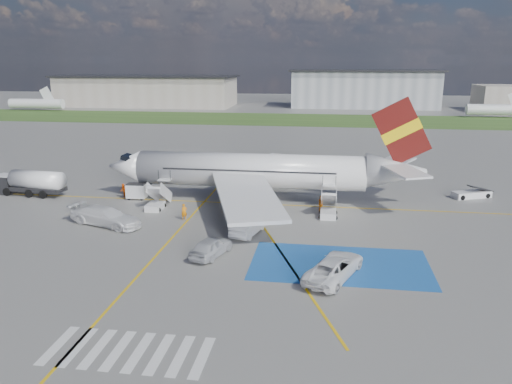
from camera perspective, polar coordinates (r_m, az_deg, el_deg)
ground at (r=44.90m, az=-3.45°, el=-5.56°), size 400.00×400.00×0.00m
grass_strip at (r=137.34m, az=4.68°, el=8.26°), size 400.00×30.00×0.01m
taxiway_line_main at (r=56.11m, az=-0.97°, el=-1.33°), size 120.00×0.20×0.01m
taxiway_line_cross at (r=37.48m, az=-14.26°, el=-10.29°), size 0.20×60.00×0.01m
taxiway_line_diag at (r=56.11m, az=-0.97°, el=-1.33°), size 20.71×56.45×0.01m
staging_box at (r=40.34m, az=9.55°, el=-8.17°), size 14.00×8.00×0.01m
crosswalk at (r=29.87m, az=-14.36°, el=-17.21°), size 9.00×4.00×0.01m
terminal_west at (r=182.97m, az=-12.30°, el=11.18°), size 60.00×22.00×10.00m
terminal_centre at (r=176.79m, az=12.22°, el=11.39°), size 48.00×18.00×12.00m
airliner at (r=56.97m, az=0.84°, el=2.44°), size 36.81×32.95×11.92m
airstairs_fwd at (r=55.19m, az=-11.31°, el=-1.23°), size 1.90×5.20×3.60m
airstairs_aft at (r=52.08m, az=8.26°, el=-2.06°), size 1.90×5.20×3.60m
fuel_tanker at (r=65.30m, az=-24.44°, el=0.78°), size 8.97×3.27×3.00m
gpu_cart at (r=59.45m, az=-13.48°, el=0.01°), size 2.26×1.52×1.84m
belt_loader at (r=63.75m, az=23.42°, el=-0.26°), size 5.01×3.24×1.46m
car_silver_a at (r=41.32m, az=-5.16°, el=-6.26°), size 3.18×5.03×1.59m
car_silver_b at (r=46.22m, az=-0.87°, el=-3.82°), size 2.97×5.41×1.69m
van_white_a at (r=37.76m, az=8.99°, el=-8.09°), size 4.41×6.08×2.07m
van_white_b at (r=50.79m, az=-16.86°, el=-2.34°), size 6.50×4.30×2.36m
crew_fwd at (r=50.83m, az=-8.21°, el=-2.25°), size 0.72×0.66×1.65m
crew_nose at (r=60.62m, az=-14.93°, el=0.17°), size 0.95×0.99×1.60m
crew_aft at (r=52.89m, az=7.40°, el=-1.39°), size 0.79×1.22×1.92m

